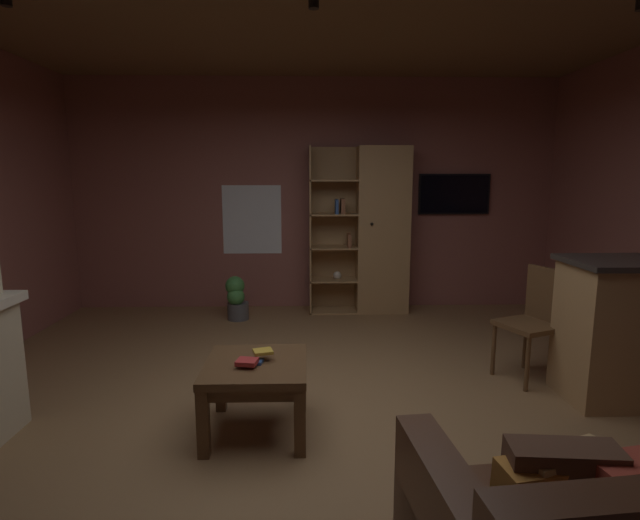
{
  "coord_description": "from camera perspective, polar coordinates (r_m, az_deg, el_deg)",
  "views": [
    {
      "loc": [
        -0.09,
        -3.15,
        1.65
      ],
      "look_at": [
        0.0,
        0.4,
        1.05
      ],
      "focal_mm": 27.56,
      "sensor_mm": 36.0,
      "label": 1
    }
  ],
  "objects": [
    {
      "name": "potted_floor_plant",
      "position": [
        5.82,
        -9.68,
        -4.41
      ],
      "size": [
        0.27,
        0.26,
        0.51
      ],
      "color": "#4C4C51",
      "rests_on": "ground"
    },
    {
      "name": "track_light_spot_1",
      "position": [
        3.62,
        -0.73,
        27.83
      ],
      "size": [
        0.07,
        0.07,
        0.09
      ],
      "primitive_type": "cylinder",
      "color": "black"
    },
    {
      "name": "bookshelf_cabinet",
      "position": [
        6.04,
        6.49,
        3.35
      ],
      "size": [
        1.2,
        0.41,
        2.01
      ],
      "color": "#A87F51",
      "rests_on": "ground"
    },
    {
      "name": "table_book_2",
      "position": [
        3.26,
        -6.64,
        -10.51
      ],
      "size": [
        0.15,
        0.13,
        0.02
      ],
      "primitive_type": "cube",
      "rotation": [
        0.0,
        0.0,
        0.28
      ],
      "color": "gold",
      "rests_on": "coffee_table"
    },
    {
      "name": "dining_chair",
      "position": [
        4.41,
        23.81,
        -5.96
      ],
      "size": [
        0.55,
        0.55,
        0.92
      ],
      "color": "brown",
      "rests_on": "ground"
    },
    {
      "name": "table_book_0",
      "position": [
        3.24,
        -7.69,
        -11.58
      ],
      "size": [
        0.13,
        0.11,
        0.02
      ],
      "primitive_type": "cube",
      "rotation": [
        0.0,
        0.0,
        -0.17
      ],
      "color": "#2D4C8C",
      "rests_on": "coffee_table"
    },
    {
      "name": "wall_back",
      "position": [
        6.23,
        -0.66,
        7.52
      ],
      "size": [
        6.11,
        0.06,
        2.85
      ],
      "primitive_type": "cube",
      "color": "#8E544C",
      "rests_on": "ground"
    },
    {
      "name": "floor",
      "position": [
        3.56,
        0.18,
        -18.19
      ],
      "size": [
        5.99,
        6.08,
        0.02
      ],
      "primitive_type": "cube",
      "color": "olive",
      "rests_on": "ground"
    },
    {
      "name": "coffee_table",
      "position": [
        3.28,
        -7.42,
        -13.15
      ],
      "size": [
        0.65,
        0.68,
        0.47
      ],
      "color": "brown",
      "rests_on": "ground"
    },
    {
      "name": "table_book_1",
      "position": [
        3.17,
        -8.48,
        -11.62
      ],
      "size": [
        0.15,
        0.13,
        0.03
      ],
      "primitive_type": "cube",
      "rotation": [
        0.0,
        0.0,
        -0.19
      ],
      "color": "#B22D2D",
      "rests_on": "coffee_table"
    },
    {
      "name": "window_pane_back",
      "position": [
        6.25,
        -7.9,
        4.66
      ],
      "size": [
        0.73,
        0.01,
        0.86
      ],
      "primitive_type": "cube",
      "color": "white"
    },
    {
      "name": "wall_mounted_tv",
      "position": [
        6.43,
        15.29,
        7.4
      ],
      "size": [
        0.89,
        0.06,
        0.5
      ],
      "color": "black"
    }
  ]
}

